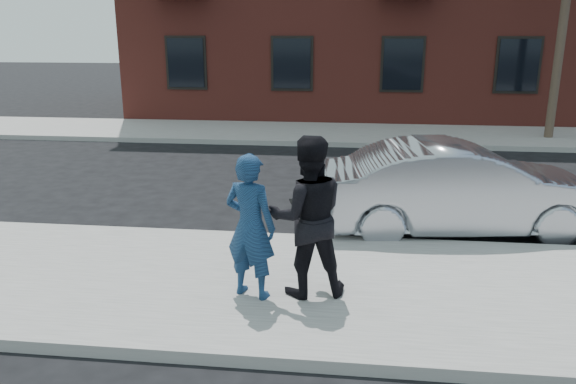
# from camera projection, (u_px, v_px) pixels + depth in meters

# --- Properties ---
(ground) EXTENTS (100.00, 100.00, 0.00)m
(ground) POSITION_uv_depth(u_px,v_px,m) (463.00, 294.00, 7.39)
(ground) COLOR black
(ground) RESTS_ON ground
(near_sidewalk) EXTENTS (50.00, 3.50, 0.15)m
(near_sidewalk) POSITION_uv_depth(u_px,v_px,m) (467.00, 298.00, 7.13)
(near_sidewalk) COLOR gray
(near_sidewalk) RESTS_ON ground
(near_curb) EXTENTS (50.00, 0.10, 0.15)m
(near_curb) POSITION_uv_depth(u_px,v_px,m) (445.00, 245.00, 8.85)
(near_curb) COLOR #999691
(near_curb) RESTS_ON ground
(far_sidewalk) EXTENTS (50.00, 3.50, 0.15)m
(far_sidewalk) POSITION_uv_depth(u_px,v_px,m) (400.00, 135.00, 18.10)
(far_sidewalk) COLOR gray
(far_sidewalk) RESTS_ON ground
(far_curb) EXTENTS (50.00, 0.10, 0.15)m
(far_curb) POSITION_uv_depth(u_px,v_px,m) (404.00, 146.00, 16.38)
(far_curb) COLOR #999691
(far_curb) RESTS_ON ground
(silver_sedan) EXTENTS (4.88, 2.20, 1.55)m
(silver_sedan) POSITION_uv_depth(u_px,v_px,m) (461.00, 189.00, 9.43)
(silver_sedan) COLOR #999BA3
(silver_sedan) RESTS_ON ground
(man_hoodie) EXTENTS (0.77, 0.63, 1.82)m
(man_hoodie) POSITION_uv_depth(u_px,v_px,m) (250.00, 226.00, 6.80)
(man_hoodie) COLOR navy
(man_hoodie) RESTS_ON near_sidewalk
(man_peacoat) EXTENTS (1.14, 0.98, 2.02)m
(man_peacoat) POSITION_uv_depth(u_px,v_px,m) (307.00, 217.00, 6.84)
(man_peacoat) COLOR black
(man_peacoat) RESTS_ON near_sidewalk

